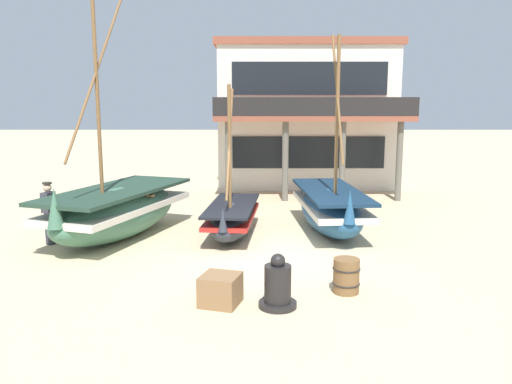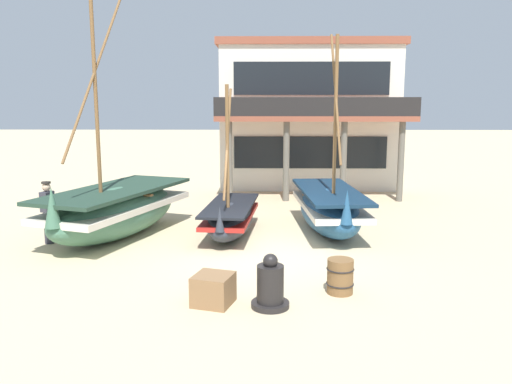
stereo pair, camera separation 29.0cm
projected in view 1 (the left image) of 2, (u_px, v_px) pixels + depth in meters
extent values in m
plane|color=#CCB78E|center=(256.00, 253.00, 13.03)|extent=(120.00, 120.00, 0.00)
ellipsoid|color=#23517A|center=(328.00, 210.00, 15.19)|extent=(1.88, 4.76, 1.25)
cube|color=silver|center=(328.00, 205.00, 15.17)|extent=(1.88, 4.58, 0.15)
cube|color=#132C43|center=(328.00, 191.00, 15.09)|extent=(1.92, 4.67, 0.09)
cone|color=#23517A|center=(347.00, 207.00, 12.90)|extent=(0.33, 0.33, 0.88)
cylinder|color=brown|center=(335.00, 122.00, 14.18)|extent=(0.10, 0.10, 4.69)
cylinder|color=brown|center=(335.00, 98.00, 14.06)|extent=(0.19, 1.73, 3.54)
cube|color=brown|center=(326.00, 194.00, 15.46)|extent=(1.48, 0.26, 0.06)
ellipsoid|color=#427056|center=(115.00, 213.00, 14.44)|extent=(3.56, 5.54, 1.40)
cube|color=silver|center=(115.00, 207.00, 14.41)|extent=(3.51, 5.35, 0.17)
cube|color=#243D2F|center=(114.00, 191.00, 14.33)|extent=(3.58, 5.46, 0.10)
cone|color=#427056|center=(52.00, 208.00, 12.02)|extent=(0.50, 0.50, 0.98)
cylinder|color=brown|center=(95.00, 106.00, 13.33)|extent=(0.10, 0.10, 5.38)
cylinder|color=brown|center=(93.00, 72.00, 13.18)|extent=(1.01, 2.73, 4.47)
cube|color=brown|center=(122.00, 194.00, 14.72)|extent=(1.82, 0.77, 0.06)
ellipsoid|color=#2D333D|center=(230.00, 220.00, 14.72)|extent=(1.53, 3.79, 0.92)
cube|color=red|center=(230.00, 216.00, 14.70)|extent=(1.53, 3.64, 0.11)
cube|color=black|center=(230.00, 205.00, 14.65)|extent=(1.56, 3.72, 0.06)
cone|color=#2D333D|center=(220.00, 219.00, 12.91)|extent=(0.26, 0.26, 0.64)
cylinder|color=brown|center=(227.00, 152.00, 13.93)|extent=(0.10, 0.10, 3.60)
cylinder|color=brown|center=(227.00, 143.00, 13.88)|extent=(0.19, 1.38, 2.94)
cube|color=brown|center=(231.00, 207.00, 14.94)|extent=(1.16, 0.26, 0.06)
cylinder|color=#33333D|center=(47.00, 228.00, 13.78)|extent=(0.26, 0.26, 0.88)
cube|color=#383842|center=(46.00, 202.00, 13.66)|extent=(0.31, 0.40, 0.54)
sphere|color=beige|center=(44.00, 188.00, 13.60)|extent=(0.22, 0.22, 0.22)
cylinder|color=#2D2823|center=(44.00, 183.00, 13.58)|extent=(0.24, 0.24, 0.05)
cylinder|color=black|center=(275.00, 304.00, 9.60)|extent=(0.72, 0.72, 0.10)
cylinder|color=black|center=(275.00, 284.00, 9.53)|extent=(0.50, 0.50, 0.70)
sphere|color=black|center=(276.00, 261.00, 9.45)|extent=(0.28, 0.28, 0.28)
cylinder|color=brown|center=(344.00, 276.00, 10.28)|extent=(0.52, 0.52, 0.70)
torus|color=black|center=(344.00, 268.00, 10.26)|extent=(0.56, 0.56, 0.03)
torus|color=black|center=(344.00, 283.00, 10.31)|extent=(0.56, 0.56, 0.03)
cube|color=olive|center=(218.00, 290.00, 9.68)|extent=(0.86, 0.86, 0.58)
cube|color=silver|center=(300.00, 118.00, 24.34)|extent=(7.66, 5.61, 6.12)
cube|color=brown|center=(301.00, 48.00, 23.79)|extent=(7.96, 5.83, 0.30)
cube|color=black|center=(306.00, 152.00, 21.78)|extent=(6.43, 0.06, 1.35)
cube|color=black|center=(307.00, 78.00, 21.26)|extent=(6.43, 0.06, 1.35)
cube|color=brown|center=(310.00, 118.00, 20.33)|extent=(7.66, 2.49, 0.20)
cylinder|color=#666056|center=(226.00, 162.00, 19.74)|extent=(0.24, 0.24, 3.06)
cylinder|color=#666056|center=(283.00, 162.00, 19.75)|extent=(0.24, 0.24, 3.06)
cylinder|color=#666056|center=(340.00, 161.00, 19.76)|extent=(0.24, 0.24, 3.06)
cylinder|color=#666056|center=(397.00, 161.00, 19.77)|extent=(0.24, 0.24, 3.06)
cube|color=black|center=(313.00, 107.00, 19.08)|extent=(7.66, 0.08, 0.70)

